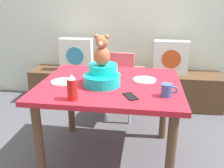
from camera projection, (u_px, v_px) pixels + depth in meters
ground_plane at (110, 156)px, 2.28m from camera, size 8.00×8.00×0.00m
back_wall at (127, 6)px, 3.24m from camera, size 4.40×0.10×2.60m
window_bench at (124, 88)px, 3.35m from camera, size 2.60×0.44×0.46m
pillow_floral_left at (76, 55)px, 3.27m from camera, size 0.44×0.15×0.44m
pillow_floral_right at (171, 58)px, 3.10m from camera, size 0.44×0.15×0.44m
book_stack at (137, 70)px, 3.24m from camera, size 0.20×0.14×0.07m
dining_table at (110, 94)px, 2.06m from camera, size 1.17×0.98×0.74m
highchair at (120, 77)px, 2.85m from camera, size 0.34×0.47×0.79m
infant_seat_teal at (102, 76)px, 1.96m from camera, size 0.30×0.33×0.16m
teddy_bear at (102, 51)px, 1.89m from camera, size 0.13×0.12×0.25m
ketchup_bottle at (72, 88)px, 1.66m from camera, size 0.07×0.07×0.18m
coffee_mug at (167, 90)px, 1.72m from camera, size 0.12×0.08×0.09m
dinner_plate_near at (144, 80)px, 2.07m from camera, size 0.20×0.20×0.01m
dinner_plate_far at (63, 82)px, 2.02m from camera, size 0.20×0.20×0.01m
cell_phone at (130, 96)px, 1.73m from camera, size 0.13×0.16×0.01m
table_fork at (100, 74)px, 2.25m from camera, size 0.04×0.17×0.01m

